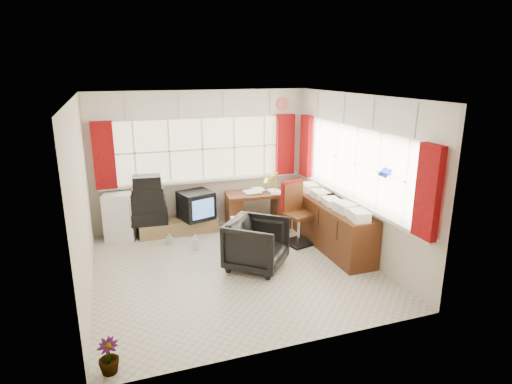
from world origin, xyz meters
The scene contains 20 objects.
ground centered at (0.00, 0.00, 0.00)m, with size 4.00×4.00×0.00m, color beige.
room_walls centered at (0.00, 0.00, 1.50)m, with size 4.00×4.00×4.00m.
window_back centered at (0.00, 1.94, 0.95)m, with size 3.70×0.12×3.60m.
window_right centered at (1.94, 0.00, 0.95)m, with size 0.12×3.70×3.60m.
curtains centered at (0.92, 0.93, 1.46)m, with size 3.83×3.83×1.15m.
overhead_cabinets centered at (0.98, 0.98, 2.25)m, with size 3.98×3.98×0.48m.
desk centered at (0.90, 1.51, 0.37)m, with size 1.21×0.69×0.70m.
desk_lamp centered at (1.18, 1.34, 0.94)m, with size 0.15×0.13×0.40m.
task_chair centered at (1.26, 0.63, 0.56)m, with size 0.54×0.56×1.06m.
office_chair centered at (0.32, -0.09, 0.37)m, with size 0.79×0.82×0.74m, color black.
radiator centered at (0.37, 0.60, 0.23)m, with size 0.38×0.15×0.57m.
credenza centered at (1.73, 0.20, 0.40)m, with size 0.50×2.00×0.85m.
file_tray centered at (1.86, 0.59, 0.81)m, with size 0.27×0.34×0.11m, color black.
tv_bench centered at (-0.55, 1.72, 0.12)m, with size 1.40×0.50×0.25m, color olive.
crt_tv centered at (-0.22, 1.64, 0.50)m, with size 0.67×0.64×0.50m.
hifi_stack centered at (-1.05, 1.68, 0.64)m, with size 0.66×0.45×0.86m.
mini_fridge centered at (-1.54, 1.80, 0.41)m, with size 0.58×0.59×0.82m.
spray_bottle_a centered at (-0.42, 0.83, 0.13)m, with size 0.10×0.10×0.27m, color silver.
spray_bottle_b centered at (-0.78, 1.21, 0.09)m, with size 0.08×0.09×0.19m, color #7EBCAE.
flower_vase centered at (-1.80, -1.80, 0.18)m, with size 0.20×0.20×0.36m, color black.
Camera 1 is at (-1.61, -5.60, 2.86)m, focal length 30.00 mm.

